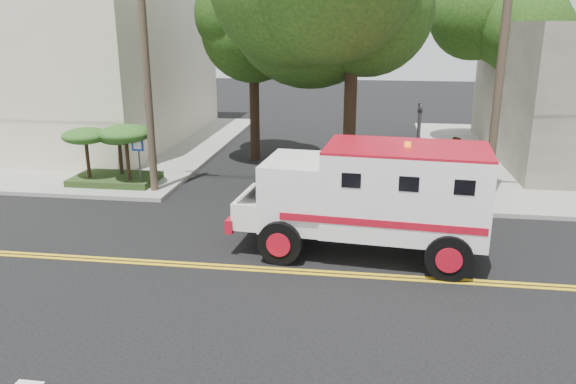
# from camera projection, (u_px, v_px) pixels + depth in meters

# --- Properties ---
(ground) EXTENTS (100.00, 100.00, 0.00)m
(ground) POSITION_uv_depth(u_px,v_px,m) (278.00, 270.00, 14.41)
(ground) COLOR black
(ground) RESTS_ON ground
(sidewalk_nw) EXTENTS (17.00, 17.00, 0.15)m
(sidewalk_nw) POSITION_uv_depth(u_px,v_px,m) (62.00, 144.00, 29.01)
(sidewalk_nw) COLOR gray
(sidewalk_nw) RESTS_ON ground
(building_left) EXTENTS (16.00, 14.00, 10.00)m
(building_left) POSITION_uv_depth(u_px,v_px,m) (30.00, 41.00, 29.22)
(building_left) COLOR beige
(building_left) RESTS_ON sidewalk_nw
(utility_pole_left) EXTENTS (0.28, 0.28, 9.00)m
(utility_pole_left) POSITION_uv_depth(u_px,v_px,m) (146.00, 70.00, 19.55)
(utility_pole_left) COLOR #382D23
(utility_pole_left) RESTS_ON ground
(utility_pole_right) EXTENTS (0.28, 0.28, 9.00)m
(utility_pole_right) POSITION_uv_depth(u_px,v_px,m) (500.00, 74.00, 18.12)
(utility_pole_right) COLOR #382D23
(utility_pole_right) RESTS_ON ground
(tree_left) EXTENTS (4.48, 4.20, 7.70)m
(tree_left) POSITION_uv_depth(u_px,v_px,m) (260.00, 31.00, 24.27)
(tree_left) COLOR black
(tree_left) RESTS_ON ground
(tree_right) EXTENTS (4.80, 4.50, 8.20)m
(tree_right) POSITION_uv_depth(u_px,v_px,m) (516.00, 22.00, 26.38)
(tree_right) COLOR black
(tree_right) RESTS_ON ground
(traffic_signal) EXTENTS (0.15, 0.18, 3.60)m
(traffic_signal) POSITION_uv_depth(u_px,v_px,m) (418.00, 145.00, 18.55)
(traffic_signal) COLOR #3F3F42
(traffic_signal) RESTS_ON ground
(accessibility_sign) EXTENTS (0.45, 0.10, 2.02)m
(accessibility_sign) POSITION_uv_depth(u_px,v_px,m) (139.00, 156.00, 20.70)
(accessibility_sign) COLOR #3F3F42
(accessibility_sign) RESTS_ON ground
(palm_planter) EXTENTS (3.52, 2.63, 2.36)m
(palm_planter) POSITION_uv_depth(u_px,v_px,m) (112.00, 145.00, 21.22)
(palm_planter) COLOR #1E3314
(palm_planter) RESTS_ON sidewalk_nw
(armored_truck) EXTENTS (6.90, 3.21, 3.05)m
(armored_truck) POSITION_uv_depth(u_px,v_px,m) (371.00, 193.00, 14.97)
(armored_truck) COLOR white
(armored_truck) RESTS_ON ground
(pedestrian_a) EXTENTS (0.67, 0.60, 1.55)m
(pedestrian_a) POSITION_uv_depth(u_px,v_px,m) (464.00, 180.00, 19.26)
(pedestrian_a) COLOR gray
(pedestrian_a) RESTS_ON sidewalk_ne
(pedestrian_b) EXTENTS (1.04, 0.95, 1.74)m
(pedestrian_b) POSITION_uv_depth(u_px,v_px,m) (454.00, 159.00, 21.81)
(pedestrian_b) COLOR gray
(pedestrian_b) RESTS_ON sidewalk_ne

